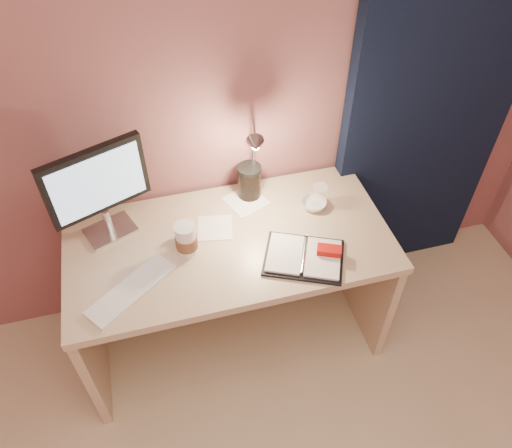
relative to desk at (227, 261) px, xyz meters
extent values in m
plane|color=#8D5258|center=(0.00, 0.30, 0.75)|extent=(3.50, 0.00, 3.50)
cube|color=black|center=(1.05, 0.24, 0.60)|extent=(0.85, 0.08, 2.20)
cube|color=tan|center=(0.00, -0.07, 0.21)|extent=(1.40, 0.70, 0.04)
cube|color=tan|center=(-0.68, -0.07, -0.16)|extent=(0.04, 0.66, 0.69)
cube|color=tan|center=(0.68, -0.07, -0.16)|extent=(0.04, 0.66, 0.69)
cube|color=tan|center=(0.00, 0.26, -0.10)|extent=(1.32, 0.03, 0.55)
cube|color=silver|center=(-0.49, 0.11, 0.23)|extent=(0.25, 0.21, 0.01)
cylinder|color=silver|center=(-0.49, 0.11, 0.30)|extent=(0.03, 0.03, 0.11)
cube|color=black|center=(-0.49, 0.11, 0.52)|extent=(0.40, 0.18, 0.30)
cube|color=#A4C2DF|center=(-0.50, 0.08, 0.52)|extent=(0.35, 0.14, 0.25)
cube|color=white|center=(-0.43, -0.24, 0.23)|extent=(0.38, 0.32, 0.02)
cube|color=black|center=(0.28, -0.26, 0.23)|extent=(0.40, 0.36, 0.01)
cube|color=white|center=(0.21, -0.22, 0.24)|extent=(0.22, 0.25, 0.01)
cube|color=white|center=(0.35, -0.29, 0.24)|extent=(0.22, 0.25, 0.01)
cube|color=red|center=(0.38, -0.27, 0.26)|extent=(0.11, 0.09, 0.03)
cube|color=white|center=(0.30, -0.21, 0.23)|extent=(0.16, 0.16, 0.00)
cube|color=white|center=(-0.04, 0.01, 0.23)|extent=(0.18, 0.18, 0.00)
cube|color=white|center=(0.13, 0.15, 0.23)|extent=(0.22, 0.22, 0.00)
cylinder|color=white|center=(-0.18, -0.09, 0.29)|extent=(0.08, 0.08, 0.14)
cylinder|color=brown|center=(-0.18, -0.09, 0.28)|extent=(0.09, 0.09, 0.06)
cylinder|color=white|center=(-0.18, -0.09, 0.37)|extent=(0.09, 0.09, 0.01)
cylinder|color=white|center=(0.44, 0.03, 0.29)|extent=(0.07, 0.07, 0.12)
imported|color=silver|center=(0.42, 0.03, 0.24)|extent=(0.15, 0.15, 0.04)
imported|color=white|center=(-0.19, -0.02, 0.27)|extent=(0.05, 0.05, 0.09)
cylinder|color=black|center=(0.16, 0.18, 0.30)|extent=(0.11, 0.11, 0.15)
cylinder|color=silver|center=(0.19, 0.23, 0.23)|extent=(0.10, 0.10, 0.02)
cylinder|color=silver|center=(0.19, 0.23, 0.43)|extent=(0.02, 0.02, 0.37)
cone|color=silver|center=(0.22, 0.06, 0.60)|extent=(0.09, 0.08, 0.08)
camera|label=1|loc=(-0.26, -1.51, 1.82)|focal=35.00mm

